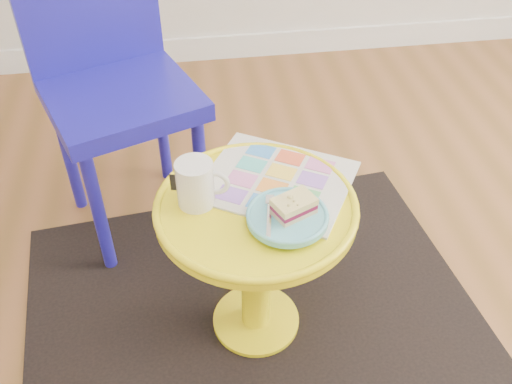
{
  "coord_description": "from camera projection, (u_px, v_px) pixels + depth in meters",
  "views": [
    {
      "loc": [
        -0.62,
        -0.64,
        1.38
      ],
      "look_at": [
        -0.47,
        0.36,
        0.5
      ],
      "focal_mm": 40.0,
      "sensor_mm": 36.0,
      "label": 1
    }
  ],
  "objects": [
    {
      "name": "mug",
      "position": [
        196.0,
        182.0,
        1.33
      ],
      "size": [
        0.13,
        0.09,
        0.12
      ],
      "rotation": [
        0.0,
        0.0,
        -0.23
      ],
      "color": "white",
      "rests_on": "side_table"
    },
    {
      "name": "room_walls",
      "position": [
        86.0,
        185.0,
        2.04
      ],
      "size": [
        4.0,
        4.0,
        4.0
      ],
      "color": "silver",
      "rests_on": "ground"
    },
    {
      "name": "rug",
      "position": [
        256.0,
        321.0,
        1.66
      ],
      "size": [
        1.41,
        1.23,
        0.01
      ],
      "primitive_type": "cube",
      "rotation": [
        0.0,
        0.0,
        0.1
      ],
      "color": "black",
      "rests_on": "ground"
    },
    {
      "name": "chair",
      "position": [
        109.0,
        69.0,
        1.7
      ],
      "size": [
        0.54,
        0.54,
        0.95
      ],
      "rotation": [
        0.0,
        0.0,
        0.36
      ],
      "color": "#1C1798",
      "rests_on": "ground"
    },
    {
      "name": "fork",
      "position": [
        269.0,
        214.0,
        1.29
      ],
      "size": [
        0.04,
        0.14,
        0.0
      ],
      "rotation": [
        0.0,
        0.0,
        -0.2
      ],
      "color": "silver",
      "rests_on": "plate"
    },
    {
      "name": "side_table",
      "position": [
        256.0,
        243.0,
        1.45
      ],
      "size": [
        0.49,
        0.49,
        0.46
      ],
      "color": "yellow",
      "rests_on": "ground"
    },
    {
      "name": "plate",
      "position": [
        287.0,
        217.0,
        1.3
      ],
      "size": [
        0.19,
        0.19,
        0.02
      ],
      "color": "#60BACB",
      "rests_on": "newspaper"
    },
    {
      "name": "newspaper",
      "position": [
        277.0,
        181.0,
        1.43
      ],
      "size": [
        0.46,
        0.44,
        0.01
      ],
      "primitive_type": "cube",
      "rotation": [
        0.0,
        0.0,
        -0.54
      ],
      "color": "silver",
      "rests_on": "side_table"
    },
    {
      "name": "cake_slice",
      "position": [
        294.0,
        206.0,
        1.29
      ],
      "size": [
        0.11,
        0.1,
        0.04
      ],
      "rotation": [
        0.0,
        0.0,
        0.42
      ],
      "color": "#D3BC8C",
      "rests_on": "plate"
    }
  ]
}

